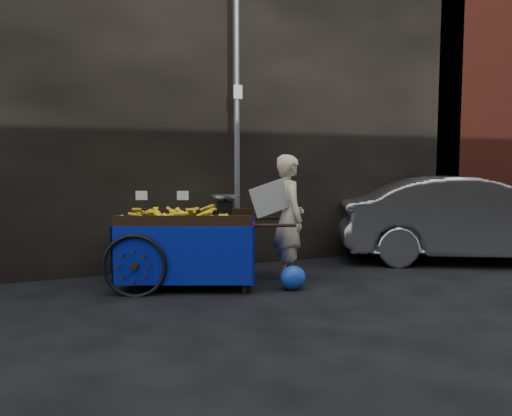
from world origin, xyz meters
name	(u,v)px	position (x,y,z in m)	size (l,w,h in m)	color
ground	(252,294)	(0.00, 0.00, 0.00)	(80.00, 80.00, 0.00)	black
building_wall	(214,97)	(0.39, 2.60, 2.50)	(13.50, 2.00, 5.00)	black
street_pole	(237,122)	(0.30, 1.30, 2.01)	(0.12, 0.10, 4.00)	slate
banana_cart	(184,226)	(-0.58, 0.71, 0.71)	(2.33, 1.68, 1.16)	black
vendor	(289,218)	(0.66, 0.43, 0.78)	(0.77, 0.61, 1.56)	beige
plastic_bag	(293,278)	(0.51, 0.01, 0.14)	(0.31, 0.25, 0.28)	#173FB2
parked_car	(470,219)	(3.72, 0.56, 0.63)	(1.33, 3.82, 1.26)	#B0B4B8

